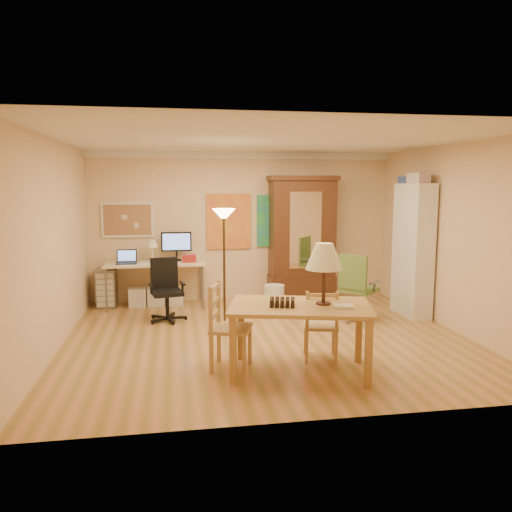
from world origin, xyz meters
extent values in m
plane|color=olive|center=(0.00, 0.00, 0.00)|extent=(5.50, 5.50, 0.00)
cube|color=white|center=(0.00, 2.46, 2.64)|extent=(5.50, 0.08, 0.12)
cube|color=#9D6B4A|center=(-2.05, 2.47, 1.50)|extent=(0.90, 0.04, 0.62)
cube|color=gold|center=(-0.25, 2.47, 1.45)|extent=(0.80, 0.04, 1.00)
cube|color=teal|center=(0.65, 2.47, 1.45)|extent=(0.75, 0.04, 0.95)
cube|color=olive|center=(0.13, -1.33, 0.76)|extent=(1.74, 1.28, 0.04)
cube|color=olive|center=(-0.65, -1.55, 0.37)|extent=(0.09, 0.09, 0.74)
cube|color=olive|center=(0.72, -1.88, 0.37)|extent=(0.09, 0.09, 0.74)
cube|color=olive|center=(-0.47, -0.78, 0.37)|extent=(0.09, 0.09, 0.74)
cube|color=olive|center=(0.91, -1.11, 0.37)|extent=(0.09, 0.09, 0.74)
cylinder|color=#321810|center=(0.39, -1.34, 0.79)|extent=(0.17, 0.17, 0.02)
cylinder|color=#321810|center=(0.39, -1.34, 0.99)|extent=(0.04, 0.04, 0.42)
cone|color=beige|center=(0.39, -1.34, 1.32)|extent=(0.42, 0.42, 0.29)
cube|color=beige|center=(0.56, -1.54, 0.80)|extent=(0.24, 0.20, 0.03)
cube|color=black|center=(-0.08, -1.35, 0.82)|extent=(0.34, 0.29, 0.08)
cube|color=tan|center=(0.49, -0.93, 0.41)|extent=(0.48, 0.46, 0.04)
cube|color=tan|center=(0.70, -0.81, 0.20)|extent=(0.04, 0.04, 0.39)
cube|color=tan|center=(0.36, -0.73, 0.20)|extent=(0.04, 0.04, 0.39)
cube|color=tan|center=(0.63, -1.13, 0.20)|extent=(0.04, 0.04, 0.39)
cube|color=tan|center=(0.29, -1.05, 0.20)|extent=(0.04, 0.04, 0.39)
cube|color=tan|center=(0.63, -1.13, 0.64)|extent=(0.04, 0.04, 0.46)
cube|color=tan|center=(0.29, -1.05, 0.64)|extent=(0.04, 0.04, 0.46)
cube|color=tan|center=(0.46, -1.09, 0.69)|extent=(0.35, 0.10, 0.05)
cube|color=tan|center=(-0.62, -1.07, 0.47)|extent=(0.56, 0.57, 0.04)
cube|color=tan|center=(-0.50, -1.31, 0.22)|extent=(0.05, 0.05, 0.45)
cube|color=tan|center=(-0.38, -0.94, 0.22)|extent=(0.05, 0.05, 0.45)
cube|color=tan|center=(-0.86, -1.20, 0.22)|extent=(0.05, 0.05, 0.45)
cube|color=tan|center=(-0.74, -0.82, 0.22)|extent=(0.05, 0.05, 0.45)
cube|color=tan|center=(-0.86, -1.20, 0.73)|extent=(0.05, 0.05, 0.52)
cube|color=tan|center=(-0.74, -0.82, 0.73)|extent=(0.05, 0.05, 0.52)
cube|color=tan|center=(-0.80, -1.01, 0.78)|extent=(0.15, 0.39, 0.05)
cylinder|color=#392B17|center=(-0.55, 0.36, 0.01)|extent=(0.27, 0.27, 0.03)
cylinder|color=#392B17|center=(-0.55, 0.36, 0.86)|extent=(0.03, 0.03, 1.68)
cone|color=#FFE0A5|center=(-0.55, 0.36, 1.71)|extent=(0.32, 0.32, 0.13)
cube|color=beige|center=(-1.58, 2.12, 0.76)|extent=(1.70, 0.75, 0.03)
cylinder|color=slate|center=(-2.38, 1.80, 0.37)|extent=(0.04, 0.04, 0.75)
cylinder|color=slate|center=(-0.78, 1.80, 0.37)|extent=(0.04, 0.04, 0.75)
cylinder|color=slate|center=(-2.38, 2.44, 0.37)|extent=(0.04, 0.04, 0.75)
cylinder|color=slate|center=(-0.78, 2.44, 0.37)|extent=(0.04, 0.04, 0.75)
cube|color=black|center=(-2.06, 2.07, 0.79)|extent=(0.34, 0.23, 0.02)
cube|color=black|center=(-2.06, 2.24, 0.90)|extent=(0.34, 0.06, 0.22)
cube|color=black|center=(-1.21, 2.28, 1.12)|extent=(0.53, 0.04, 0.34)
cone|color=beige|center=(-1.63, 2.23, 1.10)|extent=(0.21, 0.21, 0.13)
cube|color=beige|center=(-1.74, 1.96, 0.78)|extent=(0.27, 0.34, 0.01)
cube|color=maroon|center=(-0.99, 2.07, 0.84)|extent=(0.23, 0.17, 0.13)
cube|color=white|center=(-1.90, 2.17, 0.16)|extent=(0.30, 0.26, 0.32)
cube|color=white|center=(-1.58, 2.17, 0.16)|extent=(0.30, 0.26, 0.32)
cube|color=silver|center=(-1.26, 2.17, 0.16)|extent=(0.30, 0.26, 0.32)
cylinder|color=black|center=(-1.37, 1.11, 0.23)|extent=(0.06, 0.06, 0.38)
cube|color=black|center=(-1.37, 1.11, 0.45)|extent=(0.53, 0.51, 0.07)
cube|color=black|center=(-1.41, 1.31, 0.73)|extent=(0.43, 0.13, 0.49)
cube|color=black|center=(-1.61, 1.06, 0.58)|extent=(0.09, 0.28, 0.03)
cube|color=black|center=(-1.13, 1.16, 0.58)|extent=(0.09, 0.28, 0.03)
cylinder|color=slate|center=(1.60, 0.70, 0.25)|extent=(0.06, 0.06, 0.41)
cube|color=#4F6E31|center=(1.60, 0.70, 0.49)|extent=(0.67, 0.67, 0.07)
cube|color=#4F6E31|center=(1.44, 0.55, 0.79)|extent=(0.34, 0.38, 0.53)
cube|color=slate|center=(1.78, 0.50, 0.63)|extent=(0.26, 0.23, 0.03)
cube|color=slate|center=(1.43, 0.90, 0.63)|extent=(0.26, 0.23, 0.03)
cube|color=slate|center=(-2.43, 2.26, 0.33)|extent=(0.33, 0.38, 0.66)
cube|color=silver|center=(-2.43, 2.06, 0.33)|extent=(0.28, 0.02, 0.57)
cube|color=#34180E|center=(1.07, 2.24, 1.10)|extent=(1.15, 0.52, 2.20)
cube|color=#34180E|center=(1.07, 2.24, 0.23)|extent=(1.20, 0.57, 0.44)
cube|color=white|center=(1.07, 1.97, 1.31)|extent=(0.58, 0.01, 1.36)
cube|color=#34180E|center=(1.07, 2.24, 2.23)|extent=(1.24, 0.59, 0.08)
cube|color=white|center=(2.55, 0.84, 1.07)|extent=(0.32, 0.85, 2.13)
cube|color=#993333|center=(2.51, 0.68, 0.51)|extent=(0.19, 0.43, 0.26)
cube|color=#334C99|center=(2.51, 1.06, 1.77)|extent=(0.19, 0.30, 0.21)
cylinder|color=silver|center=(0.41, 1.50, 0.22)|extent=(0.35, 0.35, 0.44)
camera|label=1|loc=(-1.24, -6.60, 2.10)|focal=35.00mm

